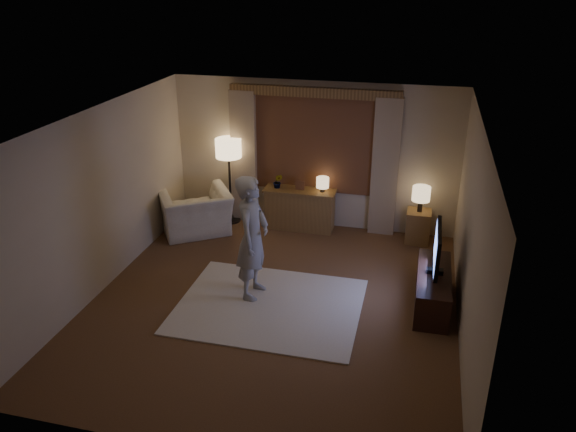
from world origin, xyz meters
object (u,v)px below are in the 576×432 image
(armchair, at_px, (196,212))
(tv_stand, at_px, (433,289))
(sideboard, at_px, (300,210))
(side_table, at_px, (418,227))
(person, at_px, (252,237))

(armchair, relative_size, tv_stand, 0.84)
(armchair, bearing_deg, tv_stand, 126.72)
(sideboard, height_order, side_table, sideboard)
(sideboard, xyz_separation_m, tv_stand, (2.34, -2.02, -0.10))
(sideboard, bearing_deg, tv_stand, -40.85)
(side_table, bearing_deg, armchair, -171.76)
(sideboard, xyz_separation_m, side_table, (2.07, -0.05, -0.07))
(armchair, bearing_deg, person, 98.19)
(tv_stand, distance_m, person, 2.58)
(tv_stand, height_order, person, person)
(sideboard, bearing_deg, armchair, -160.91)
(armchair, height_order, person, person)
(sideboard, relative_size, tv_stand, 0.86)
(side_table, distance_m, tv_stand, 1.99)
(sideboard, relative_size, side_table, 2.14)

